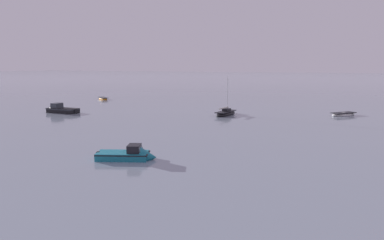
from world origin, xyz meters
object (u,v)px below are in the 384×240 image
at_px(motorboat_moored_1, 132,156).
at_px(rowboat_moored_3, 343,114).
at_px(sailboat_moored_1, 226,113).
at_px(motorboat_moored_0, 59,110).
at_px(rowboat_moored_0, 103,99).

bearing_deg(motorboat_moored_1, rowboat_moored_3, 43.36).
bearing_deg(sailboat_moored_1, rowboat_moored_3, -59.98).
height_order(motorboat_moored_0, sailboat_moored_1, sailboat_moored_1).
height_order(motorboat_moored_0, motorboat_moored_1, motorboat_moored_0).
height_order(rowboat_moored_0, rowboat_moored_3, rowboat_moored_3).
xyz_separation_m(motorboat_moored_0, rowboat_moored_0, (-7.72, 21.26, -0.18)).
height_order(motorboat_moored_1, rowboat_moored_3, motorboat_moored_1).
bearing_deg(motorboat_moored_0, rowboat_moored_3, -161.47).
bearing_deg(sailboat_moored_1, motorboat_moored_1, -170.31).
xyz_separation_m(motorboat_moored_0, motorboat_moored_1, (28.81, -19.54, -0.07)).
xyz_separation_m(rowboat_moored_0, sailboat_moored_1, (35.21, -12.05, 0.09)).
distance_m(rowboat_moored_0, rowboat_moored_3, 53.06).
bearing_deg(rowboat_moored_3, rowboat_moored_0, -53.30).
bearing_deg(motorboat_moored_0, sailboat_moored_1, -163.23).
xyz_separation_m(rowboat_moored_0, rowboat_moored_3, (52.86, -4.57, 0.00)).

